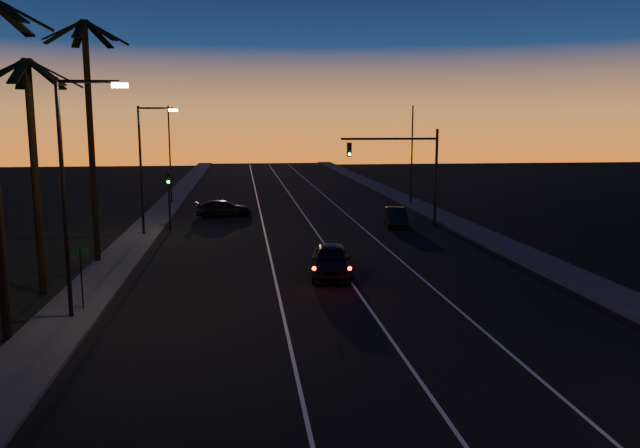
{
  "coord_description": "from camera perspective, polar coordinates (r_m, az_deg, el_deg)",
  "views": [
    {
      "loc": [
        -4.49,
        -3.73,
        7.34
      ],
      "look_at": [
        -1.11,
        23.1,
        2.99
      ],
      "focal_mm": 35.0,
      "sensor_mm": 36.0,
      "label": 1
    }
  ],
  "objects": [
    {
      "name": "road",
      "position": [
        34.81,
        0.4,
        -3.03
      ],
      "size": [
        20.0,
        170.0,
        0.01
      ],
      "primitive_type": "cube",
      "color": "black",
      "rests_on": "ground"
    },
    {
      "name": "sidewalk_left",
      "position": [
        35.15,
        -18.04,
        -3.25
      ],
      "size": [
        2.4,
        170.0,
        0.16
      ],
      "primitive_type": "cube",
      "color": "#393937",
      "rests_on": "ground"
    },
    {
      "name": "sidewalk_right",
      "position": [
        37.91,
        17.45,
        -2.34
      ],
      "size": [
        2.4,
        170.0,
        0.16
      ],
      "primitive_type": "cube",
      "color": "#393937",
      "rests_on": "ground"
    },
    {
      "name": "lane_stripe_left",
      "position": [
        34.55,
        -4.54,
        -3.14
      ],
      "size": [
        0.12,
        160.0,
        0.01
      ],
      "primitive_type": "cube",
      "color": "silver",
      "rests_on": "road"
    },
    {
      "name": "lane_stripe_mid",
      "position": [
        34.88,
        1.22,
        -2.99
      ],
      "size": [
        0.12,
        160.0,
        0.01
      ],
      "primitive_type": "cube",
      "color": "silver",
      "rests_on": "road"
    },
    {
      "name": "lane_stripe_right",
      "position": [
        35.55,
        6.81,
        -2.82
      ],
      "size": [
        0.12,
        160.0,
        0.01
      ],
      "primitive_type": "cube",
      "color": "silver",
      "rests_on": "road"
    },
    {
      "name": "palm_mid",
      "position": [
        29.08,
        -24.74,
        6.16
      ],
      "size": [
        4.25,
        4.16,
        10.03
      ],
      "color": "black",
      "rests_on": "ground"
    },
    {
      "name": "palm_far",
      "position": [
        34.6,
        -20.31,
        9.02
      ],
      "size": [
        4.25,
        4.16,
        12.53
      ],
      "color": "black",
      "rests_on": "ground"
    },
    {
      "name": "streetlight_left_near",
      "position": [
        24.61,
        -21.81,
        3.77
      ],
      "size": [
        2.55,
        0.26,
        9.0
      ],
      "color": "black",
      "rests_on": "ground"
    },
    {
      "name": "streetlight_left_far",
      "position": [
        42.25,
        -15.68,
        5.7
      ],
      "size": [
        2.55,
        0.26,
        8.5
      ],
      "color": "black",
      "rests_on": "ground"
    },
    {
      "name": "street_sign",
      "position": [
        26.15,
        -21.0,
        -4.04
      ],
      "size": [
        0.7,
        0.06,
        2.6
      ],
      "color": "black",
      "rests_on": "ground"
    },
    {
      "name": "signal_mast",
      "position": [
        45.32,
        7.74,
        5.81
      ],
      "size": [
        7.1,
        0.41,
        7.0
      ],
      "color": "black",
      "rests_on": "ground"
    },
    {
      "name": "signal_post",
      "position": [
        44.22,
        -13.66,
        3.1
      ],
      "size": [
        0.28,
        0.37,
        4.2
      ],
      "color": "black",
      "rests_on": "ground"
    },
    {
      "name": "far_pole_left",
      "position": [
        59.16,
        -13.56,
        6.13
      ],
      "size": [
        0.14,
        0.14,
        9.0
      ],
      "primitive_type": "cylinder",
      "color": "black",
      "rests_on": "ground"
    },
    {
      "name": "far_pole_right",
      "position": [
        57.91,
        8.4,
        6.22
      ],
      "size": [
        0.14,
        0.14,
        9.0
      ],
      "primitive_type": "cylinder",
      "color": "black",
      "rests_on": "ground"
    },
    {
      "name": "lead_car",
      "position": [
        30.25,
        1.01,
        -3.36
      ],
      "size": [
        2.43,
        5.33,
        1.57
      ],
      "color": "black",
      "rests_on": "road"
    },
    {
      "name": "right_car",
      "position": [
        45.48,
        6.92,
        0.64
      ],
      "size": [
        1.95,
        4.21,
        1.34
      ],
      "color": "black",
      "rests_on": "road"
    },
    {
      "name": "cross_car",
      "position": [
        50.37,
        -8.82,
        1.42
      ],
      "size": [
        4.84,
        2.78,
        1.32
      ],
      "color": "black",
      "rests_on": "road"
    }
  ]
}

